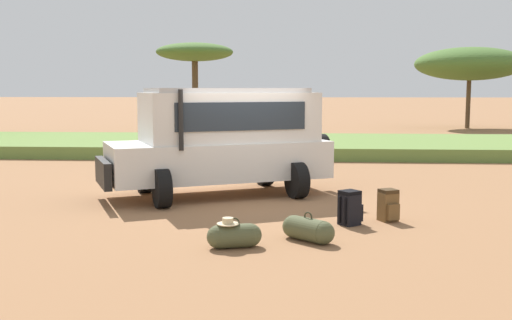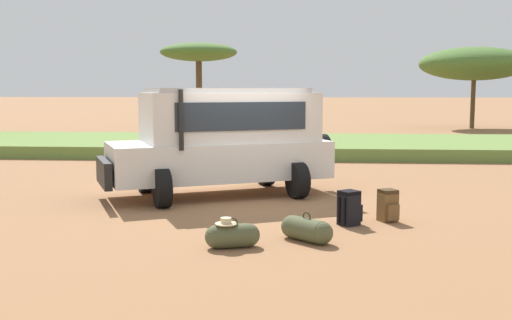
% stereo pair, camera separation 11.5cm
% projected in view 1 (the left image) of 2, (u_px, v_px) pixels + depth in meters
% --- Properties ---
extents(ground_plane, '(320.00, 320.00, 0.00)m').
position_uv_depth(ground_plane, '(249.00, 200.00, 13.07)').
color(ground_plane, '#936642').
extents(grass_bank, '(120.00, 7.00, 0.44)m').
position_uv_depth(grass_bank, '(270.00, 145.00, 23.53)').
color(grass_bank, olive).
rests_on(grass_bank, ground_plane).
extents(safari_vehicle, '(5.37, 3.88, 2.44)m').
position_uv_depth(safari_vehicle, '(223.00, 139.00, 13.59)').
color(safari_vehicle, silver).
rests_on(safari_vehicle, ground_plane).
extents(backpack_beside_front_wheel, '(0.47, 0.45, 0.62)m').
position_uv_depth(backpack_beside_front_wheel, '(350.00, 208.00, 10.69)').
color(backpack_beside_front_wheel, black).
rests_on(backpack_beside_front_wheel, ground_plane).
extents(backpack_cluster_center, '(0.39, 0.43, 0.59)m').
position_uv_depth(backpack_cluster_center, '(388.00, 206.00, 11.01)').
color(backpack_cluster_center, brown).
rests_on(backpack_cluster_center, ground_plane).
extents(duffel_bag_low_black_case, '(0.83, 0.50, 0.47)m').
position_uv_depth(duffel_bag_low_black_case, '(234.00, 236.00, 9.16)').
color(duffel_bag_low_black_case, '#4C5133').
rests_on(duffel_bag_low_black_case, ground_plane).
extents(duffel_bag_soft_canvas, '(0.83, 0.78, 0.48)m').
position_uv_depth(duffel_bag_soft_canvas, '(308.00, 230.00, 9.56)').
color(duffel_bag_soft_canvas, '#4C5133').
rests_on(duffel_bag_soft_canvas, ground_plane).
extents(acacia_tree_left_mid, '(4.58, 4.75, 5.14)m').
position_uv_depth(acacia_tree_left_mid, '(195.00, 53.00, 35.63)').
color(acacia_tree_left_mid, brown).
rests_on(acacia_tree_left_mid, ground_plane).
extents(acacia_tree_centre_back, '(6.61, 5.68, 4.94)m').
position_uv_depth(acacia_tree_centre_back, '(470.00, 64.00, 36.37)').
color(acacia_tree_centre_back, brown).
rests_on(acacia_tree_centre_back, ground_plane).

